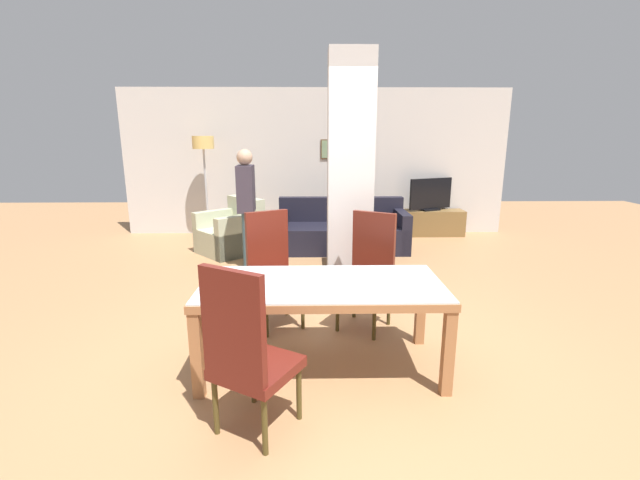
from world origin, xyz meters
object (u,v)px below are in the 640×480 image
Objects in this scene: floor_lamp at (204,152)px; bottle at (339,232)px; dining_chair_far_left at (272,267)px; tv_screen at (431,195)px; dining_chair_near_left at (247,351)px; dining_table at (322,299)px; tv_stand at (429,223)px; sofa at (342,232)px; coffee_table at (353,252)px; dining_chair_far_right at (369,269)px; armchair at (232,234)px; standing_person at (246,201)px.

bottle is at bearing -35.51° from floor_lamp.
tv_screen is (2.62, 3.86, 0.19)m from dining_chair_far_left.
dining_chair_near_left is at bearing -74.30° from floor_lamp.
dining_chair_far_left is (-0.47, 0.88, -0.01)m from dining_table.
tv_screen is (0.00, 0.00, 0.53)m from tv_stand.
floor_lamp is (-4.12, -0.21, 0.80)m from tv_screen.
tv_stand is (2.14, 4.74, -0.35)m from dining_table.
dining_table is 1.03× the size of floor_lamp.
dining_chair_far_left is at bearing 72.67° from sofa.
dining_chair_far_left is 2.20m from coffee_table.
armchair is at bearing -25.72° from dining_chair_far_right.
tv_screen is at bearing -149.93° from sofa.
sofa reaches higher than dining_table.
sofa is 1.64× the size of tv_stand.
dining_table is 2.89m from coffee_table.
dining_chair_near_left is at bearing 41.91° from tv_screen.
dining_chair_far_right is at bearing 44.18° from tv_screen.
dining_chair_far_right is at bearing 171.39° from armchair.
dining_chair_near_left is 3.79m from bottle.
tv_stand is 3.77m from standing_person.
dining_chair_far_right is 2.49m from standing_person.
dining_chair_far_right is 4.29m from tv_stand.
coffee_table is 2.52m from tv_stand.
dining_table is at bearing 90.00° from dining_chair_far_right.
floor_lamp is 1.10× the size of standing_person.
coffee_table is at bearing -21.11° from bottle.
tv_stand is at bearing 120.65° from standing_person.
tv_stand is at bearing -82.41° from dining_chair_far_right.
dining_chair_far_right is 0.68× the size of standing_person.
tv_stand is at bearing -149.93° from sofa.
armchair is 1.10m from standing_person.
floor_lamp is (-2.30, 1.64, 1.08)m from bottle.
tv_screen reaches higher than sofa.
floor_lamp is at bearing 113.57° from dining_table.
dining_chair_far_right is 2.09m from bottle.
floor_lamp is (-2.49, 1.71, 1.37)m from coffee_table.
coffee_table is 0.41× the size of standing_person.
armchair reaches higher than tv_stand.
dining_chair_near_left is 0.61× the size of floor_lamp.
dining_chair_near_left is 1.00× the size of dining_chair_far_right.
dining_chair_far_left reaches higher than tv_screen.
dining_chair_far_left reaches higher than bottle.
dining_chair_far_left is 2.16m from bottle.
tv_screen is at bearing 65.67° from dining_table.
dining_table is at bearing 158.68° from armchair.
bottle reaches higher than tv_stand.
dining_chair_far_right is at bearing -85.77° from bottle.
tv_stand reaches higher than coffee_table.
tv_stand is (2.62, 5.55, -0.34)m from dining_chair_near_left.
armchair is 4.46× the size of bottle.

